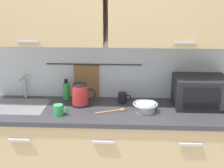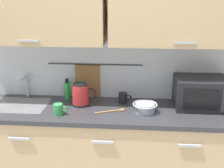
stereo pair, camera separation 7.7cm
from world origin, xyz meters
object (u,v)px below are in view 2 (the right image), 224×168
(mixing_bowl, at_px, (145,107))
(mug_by_kettle, at_px, (123,98))
(microwave, at_px, (201,93))
(electric_kettle, at_px, (81,94))
(mug_near_sink, at_px, (58,109))
(wooden_spoon, at_px, (114,111))
(dish_soap_bottle, at_px, (67,90))

(mixing_bowl, xyz_separation_m, mug_by_kettle, (-0.20, 0.20, 0.00))
(microwave, xyz_separation_m, mixing_bowl, (-0.50, -0.15, -0.09))
(electric_kettle, height_order, mug_near_sink, electric_kettle)
(microwave, xyz_separation_m, electric_kettle, (-1.07, -0.04, -0.03))
(electric_kettle, bearing_deg, mug_by_kettle, 12.89)
(mug_by_kettle, height_order, wooden_spoon, mug_by_kettle)
(microwave, bearing_deg, mug_by_kettle, 176.19)
(electric_kettle, bearing_deg, wooden_spoon, -22.35)
(mug_by_kettle, bearing_deg, electric_kettle, -167.11)
(mug_near_sink, bearing_deg, mixing_bowl, 9.22)
(dish_soap_bottle, distance_m, mug_by_kettle, 0.55)
(electric_kettle, bearing_deg, microwave, 2.17)
(electric_kettle, distance_m, mug_near_sink, 0.28)
(mixing_bowl, bearing_deg, mug_near_sink, -170.78)
(microwave, height_order, dish_soap_bottle, microwave)
(mug_by_kettle, bearing_deg, mixing_bowl, -45.62)
(dish_soap_bottle, xyz_separation_m, mixing_bowl, (0.74, -0.27, -0.04))
(mug_near_sink, xyz_separation_m, mixing_bowl, (0.72, 0.12, -0.00))
(microwave, bearing_deg, electric_kettle, -177.83)
(electric_kettle, xyz_separation_m, mixing_bowl, (0.57, -0.11, -0.06))
(dish_soap_bottle, bearing_deg, mug_by_kettle, -7.19)
(microwave, xyz_separation_m, wooden_spoon, (-0.76, -0.17, -0.13))
(electric_kettle, relative_size, wooden_spoon, 0.86)
(microwave, bearing_deg, dish_soap_bottle, 174.71)
(electric_kettle, bearing_deg, mug_near_sink, -122.97)
(electric_kettle, height_order, mug_by_kettle, electric_kettle)
(mug_near_sink, distance_m, mixing_bowl, 0.73)
(mixing_bowl, bearing_deg, wooden_spoon, -177.07)
(mixing_bowl, distance_m, mug_by_kettle, 0.28)
(microwave, xyz_separation_m, mug_near_sink, (-1.22, -0.27, -0.09))
(electric_kettle, bearing_deg, mixing_bowl, -11.18)
(electric_kettle, xyz_separation_m, mug_by_kettle, (0.38, 0.09, -0.05))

